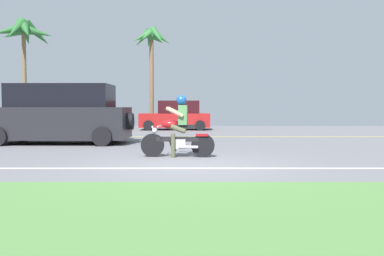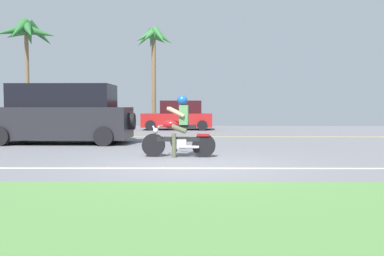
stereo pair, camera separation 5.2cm
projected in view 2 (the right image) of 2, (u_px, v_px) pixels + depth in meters
The scene contains 10 objects.
ground at pixel (189, 151), 11.47m from camera, with size 56.00×30.00×0.04m, color slate.
grass_median at pixel (180, 217), 4.38m from camera, with size 56.00×3.80×0.06m, color #548442.
lane_line_near at pixel (187, 168), 8.04m from camera, with size 50.40×0.12×0.01m, color silver.
lane_line_far at pixel (191, 137), 16.69m from camera, with size 50.40×0.12×0.01m, color yellow.
motorcyclist at pixel (179, 131), 9.86m from camera, with size 1.89×0.62×1.58m.
suv_nearby at pixel (63, 115), 13.57m from camera, with size 4.96×2.14×2.06m.
parked_car_0 at pixel (80, 118), 22.03m from camera, with size 4.24×2.04×1.43m.
parked_car_1 at pixel (178, 116), 21.87m from camera, with size 3.92×1.82×1.63m.
palm_tree_0 at pixel (26, 35), 23.68m from camera, with size 3.59×3.61×6.67m.
palm_tree_1 at pixel (153, 43), 23.96m from camera, with size 2.54×2.58×6.21m.
Camera 2 is at (0.17, -8.41, 1.26)m, focal length 36.36 mm.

